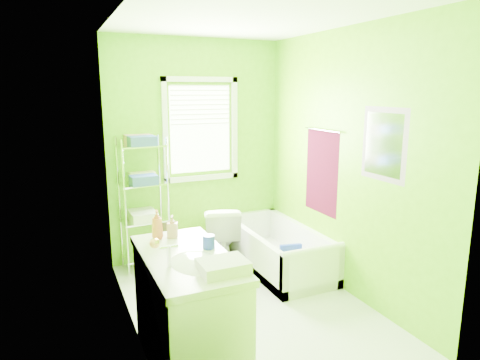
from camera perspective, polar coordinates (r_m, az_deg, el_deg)
name	(u,v)px	position (r m, az deg, el deg)	size (l,w,h in m)	color
ground	(247,305)	(4.25, 0.96, -16.32)	(2.90, 2.90, 0.00)	silver
room_envelope	(248,144)	(3.77, 1.04, 4.86)	(2.14, 2.94, 2.62)	#5EAA08
window	(201,124)	(5.10, -5.26, 7.43)	(0.92, 0.05, 1.22)	white
door	(161,262)	(2.66, -10.52, -10.65)	(0.09, 0.80, 2.00)	white
right_wall_decor	(344,162)	(4.32, 13.69, 2.40)	(0.04, 1.48, 1.17)	#46081F
bathtub	(278,255)	(4.99, 5.09, -9.90)	(0.72, 1.55, 0.50)	white
toilet	(221,235)	(5.01, -2.50, -7.29)	(0.40, 0.71, 0.72)	white
vanity	(189,308)	(3.26, -6.88, -16.56)	(0.59, 1.15, 1.10)	white
wire_shelf_unit	(144,189)	(4.88, -12.71, -1.17)	(0.53, 0.42, 1.53)	silver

